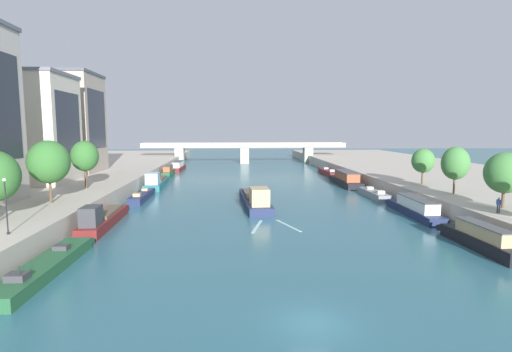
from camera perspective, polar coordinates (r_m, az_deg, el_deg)
name	(u,v)px	position (r m, az deg, el deg)	size (l,w,h in m)	color
ground_plane	(313,324)	(24.50, 8.17, -20.30)	(400.00, 400.00, 0.00)	#2D6070
quay_left	(48,182)	(84.23, -27.70, -0.72)	(36.00, 170.00, 2.51)	#B7AD9E
quay_right	(447,178)	(88.44, 25.80, -0.30)	(36.00, 170.00, 2.51)	#B7AD9E
barge_midriver	(255,199)	(57.60, -0.13, -3.36)	(4.09, 18.73, 3.39)	#1E284C
wake_behind_barge	(273,226)	(45.99, 2.41, -7.20)	(5.59, 6.04, 0.03)	#A0CCD6
moored_boat_left_near	(46,266)	(35.51, -27.96, -11.41)	(2.58, 14.63, 2.09)	#235633
moored_boat_left_lone	(103,219)	(48.80, -21.16, -5.74)	(2.69, 14.62, 3.14)	maroon
moored_boat_left_downstream	(142,196)	(65.26, -16.07, -2.78)	(1.98, 12.04, 2.19)	#1E284C
moored_boat_left_gap_after	(156,182)	(79.60, -14.14, -0.79)	(3.63, 16.58, 3.13)	#23666B
moored_boat_left_second	(169,172)	(96.00, -12.48, 0.63)	(2.07, 10.95, 2.61)	#235633
moored_boat_left_upstream	(178,166)	(109.07, -11.12, 1.37)	(2.65, 13.71, 2.53)	maroon
moored_boat_right_far	(480,238)	(42.65, 29.52, -7.80)	(1.96, 11.32, 2.47)	black
moored_boat_right_midway	(415,208)	(55.17, 21.91, -4.27)	(2.71, 13.98, 2.42)	#1E284C
moored_boat_right_upstream	(373,194)	(67.64, 16.55, -2.47)	(2.09, 10.38, 2.17)	gray
moored_boat_right_second	(346,179)	(80.85, 12.81, -0.44)	(3.39, 15.60, 2.83)	black
moored_boat_right_gap_after	(328,172)	(97.69, 10.35, 0.52)	(2.23, 13.02, 2.33)	maroon
tree_left_past_mid	(49,162)	(51.78, -27.68, 1.80)	(4.69, 4.69, 7.32)	brown
tree_left_by_lamp	(85,156)	(62.34, -23.44, 2.63)	(3.85, 3.85, 6.92)	brown
tree_right_by_lamp	(505,173)	(50.70, 32.20, 0.38)	(4.19, 4.19, 6.11)	brown
tree_right_second	(455,163)	(58.85, 26.78, 1.65)	(3.58, 3.58, 6.29)	brown
tree_right_past_mid	(423,161)	(66.91, 22.92, 2.03)	(3.45, 3.45, 5.59)	brown
lamppost_left_bank	(6,204)	(38.25, -32.32, -3.39)	(0.28, 0.28, 4.67)	black
building_left_corner	(26,128)	(73.33, -30.22, 5.97)	(13.76, 11.84, 17.45)	beige
building_left_far_end	(66,123)	(87.79, -25.66, 6.92)	(12.45, 12.74, 19.64)	#A89989
bridge_far	(244,150)	(129.15, -1.68, 3.76)	(65.81, 4.40, 6.65)	#ADA899
person_on_quay	(499,204)	(47.83, 31.55, -3.48)	(0.31, 0.50, 1.63)	#2D2D38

